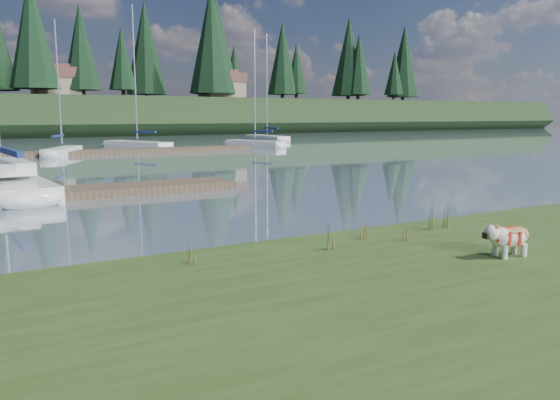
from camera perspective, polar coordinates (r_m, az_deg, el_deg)
ground at (r=41.32m, az=-22.85°, el=4.28°), size 200.00×200.00×0.00m
bank at (r=7.36m, az=13.76°, el=-12.64°), size 60.00×9.00×0.35m
ridge at (r=84.08m, az=-26.49°, el=7.77°), size 200.00×20.00×5.00m
bulldog at (r=10.50m, az=22.81°, el=-3.47°), size 1.00×0.48×0.59m
sailboat_main at (r=23.72m, az=-27.07°, el=2.07°), size 3.05×10.39×14.58m
dock_near at (r=20.14m, az=-27.04°, el=0.25°), size 16.00×2.00×0.30m
dock_far at (r=41.58m, az=-20.12°, el=4.67°), size 26.00×2.20×0.30m
sailboat_bg_2 at (r=41.72m, az=-21.56°, el=4.86°), size 3.72×5.98×9.33m
sailboat_bg_3 at (r=49.23m, az=-15.19°, el=5.69°), size 4.77×8.13×11.99m
sailboat_bg_4 at (r=48.96m, az=-3.12°, el=5.97°), size 3.63×6.90×10.23m
sailboat_bg_5 at (r=60.87m, az=-1.70°, el=6.55°), size 1.81×8.12×11.54m
weed_0 at (r=10.28m, az=5.35°, el=-3.88°), size 0.17×0.14×0.54m
weed_1 at (r=11.20m, az=8.68°, el=-2.88°), size 0.17×0.14×0.54m
weed_2 at (r=12.39m, az=15.63°, el=-1.56°), size 0.17×0.14×0.75m
weed_3 at (r=9.35m, az=-9.17°, el=-5.51°), size 0.17×0.14×0.44m
weed_4 at (r=11.18m, az=12.93°, el=-3.19°), size 0.17×0.14×0.47m
weed_5 at (r=12.70m, az=17.02°, el=-1.66°), size 0.17×0.14×0.60m
mud_lip at (r=10.84m, az=-2.43°, el=-5.93°), size 60.00×0.50×0.14m
conifer_4 at (r=78.01m, az=-24.46°, el=15.71°), size 6.16×6.16×15.10m
conifer_5 at (r=83.70m, az=-16.18°, el=14.06°), size 3.96×3.96×10.35m
conifer_6 at (r=86.19m, az=-7.16°, el=16.30°), size 7.04×7.04×17.00m
conifer_7 at (r=94.80m, az=0.25°, el=14.59°), size 5.28×5.28×13.20m
conifer_8 at (r=98.59m, az=8.22°, el=13.89°), size 4.62×4.62×11.77m
conifer_9 at (r=109.29m, az=12.82°, el=13.98°), size 5.94×5.94×14.62m
house_1 at (r=82.76m, az=-22.42°, el=11.37°), size 6.30×5.30×4.65m
house_2 at (r=87.28m, az=-6.09°, el=11.82°), size 6.30×5.30×4.65m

